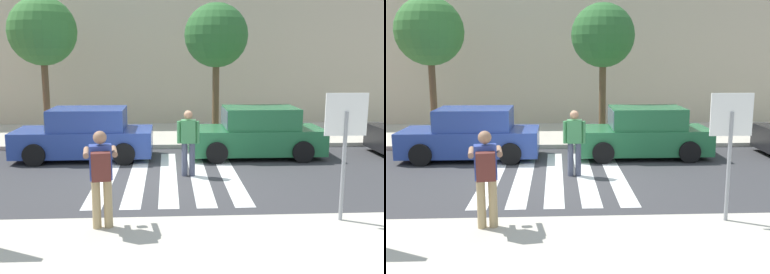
% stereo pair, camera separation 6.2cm
% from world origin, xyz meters
% --- Properties ---
extents(ground_plane, '(120.00, 120.00, 0.00)m').
position_xyz_m(ground_plane, '(0.00, 0.00, 0.00)').
color(ground_plane, '#38383A').
extents(sidewalk_far, '(60.00, 4.80, 0.14)m').
position_xyz_m(sidewalk_far, '(0.00, 6.00, 0.07)').
color(sidewalk_far, beige).
rests_on(sidewalk_far, ground).
extents(building_facade_far, '(56.00, 4.00, 7.08)m').
position_xyz_m(building_facade_far, '(0.00, 10.40, 3.54)').
color(building_facade_far, beige).
rests_on(building_facade_far, ground).
extents(crosswalk_stripe_0, '(0.44, 5.20, 0.01)m').
position_xyz_m(crosswalk_stripe_0, '(-1.60, 0.20, 0.00)').
color(crosswalk_stripe_0, silver).
rests_on(crosswalk_stripe_0, ground).
extents(crosswalk_stripe_1, '(0.44, 5.20, 0.01)m').
position_xyz_m(crosswalk_stripe_1, '(-0.80, 0.20, 0.00)').
color(crosswalk_stripe_1, silver).
rests_on(crosswalk_stripe_1, ground).
extents(crosswalk_stripe_2, '(0.44, 5.20, 0.01)m').
position_xyz_m(crosswalk_stripe_2, '(0.00, 0.20, 0.00)').
color(crosswalk_stripe_2, silver).
rests_on(crosswalk_stripe_2, ground).
extents(crosswalk_stripe_3, '(0.44, 5.20, 0.01)m').
position_xyz_m(crosswalk_stripe_3, '(0.80, 0.20, 0.00)').
color(crosswalk_stripe_3, silver).
rests_on(crosswalk_stripe_3, ground).
extents(crosswalk_stripe_4, '(0.44, 5.20, 0.01)m').
position_xyz_m(crosswalk_stripe_4, '(1.60, 0.20, 0.00)').
color(crosswalk_stripe_4, silver).
rests_on(crosswalk_stripe_4, ground).
extents(stop_sign, '(0.76, 0.08, 2.33)m').
position_xyz_m(stop_sign, '(3.15, -3.53, 1.83)').
color(stop_sign, gray).
rests_on(stop_sign, sidewalk_near).
extents(photographer_with_backpack, '(0.66, 0.90, 1.72)m').
position_xyz_m(photographer_with_backpack, '(-1.15, -3.70, 1.17)').
color(photographer_with_backpack, tan).
rests_on(photographer_with_backpack, sidewalk_near).
extents(pedestrian_crossing, '(0.58, 0.26, 1.72)m').
position_xyz_m(pedestrian_crossing, '(0.52, 0.16, 0.97)').
color(pedestrian_crossing, '#474C60').
rests_on(pedestrian_crossing, ground).
extents(parked_car_blue, '(4.10, 1.92, 1.55)m').
position_xyz_m(parked_car_blue, '(-2.50, 2.30, 0.73)').
color(parked_car_blue, '#284293').
rests_on(parked_car_blue, ground).
extents(parked_car_green, '(4.10, 1.92, 1.55)m').
position_xyz_m(parked_car_green, '(2.73, 2.30, 0.73)').
color(parked_car_green, '#236B3D').
rests_on(parked_car_green, ground).
extents(street_tree_west, '(2.40, 2.40, 4.99)m').
position_xyz_m(street_tree_west, '(-4.36, 5.17, 3.91)').
color(street_tree_west, brown).
rests_on(street_tree_west, sidewalk_far).
extents(street_tree_center, '(2.20, 2.20, 4.74)m').
position_xyz_m(street_tree_center, '(1.69, 4.49, 3.75)').
color(street_tree_center, brown).
rests_on(street_tree_center, sidewalk_far).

